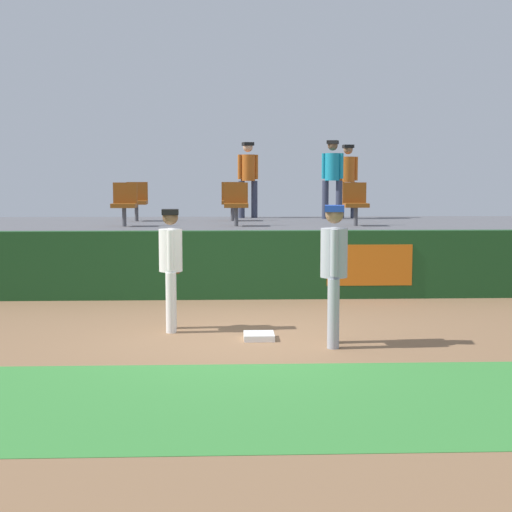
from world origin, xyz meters
TOP-DOWN VIEW (x-y plane):
  - ground_plane at (0.00, 0.00)m, footprint 60.00×60.00m
  - grass_foreground_strip at (0.00, -2.81)m, footprint 18.00×2.80m
  - first_base at (0.22, -0.08)m, footprint 0.40×0.40m
  - player_fielder_home at (-0.97, 0.55)m, footprint 0.34×0.54m
  - player_runner_visitor at (1.14, -0.48)m, footprint 0.38×0.50m
  - field_wall at (0.01, 3.25)m, footprint 18.00×0.26m
  - bleacher_platform at (0.00, 5.82)m, footprint 18.00×4.80m
  - seat_back_left at (-2.15, 6.49)m, footprint 0.45×0.44m
  - seat_front_center at (-0.02, 4.69)m, footprint 0.46×0.44m
  - seat_front_right at (2.30, 4.69)m, footprint 0.46×0.44m
  - seat_front_left at (-2.17, 4.69)m, footprint 0.46×0.44m
  - seat_back_center at (-0.08, 6.49)m, footprint 0.47×0.44m
  - spectator_hooded at (2.19, 7.13)m, footprint 0.48×0.42m
  - spectator_capped at (0.29, 7.66)m, footprint 0.48×0.41m
  - spectator_casual at (2.60, 7.50)m, footprint 0.47×0.36m

SIDE VIEW (x-z plane):
  - ground_plane at x=0.00m, z-range 0.00..0.00m
  - grass_foreground_strip at x=0.00m, z-range 0.00..0.01m
  - first_base at x=0.22m, z-range 0.00..0.08m
  - bleacher_platform at x=0.00m, z-range 0.00..1.19m
  - field_wall at x=0.01m, z-range 0.00..1.20m
  - player_fielder_home at x=-0.97m, z-range 0.13..1.82m
  - player_runner_visitor at x=1.14m, z-range 0.14..1.92m
  - seat_back_left at x=-2.15m, z-range 1.25..2.09m
  - seat_front_right at x=2.30m, z-range 1.25..2.09m
  - seat_front_left at x=-2.17m, z-range 1.25..2.09m
  - seat_front_center at x=-0.02m, z-range 1.25..2.09m
  - seat_back_center at x=-0.08m, z-range 1.25..2.09m
  - spectator_casual at x=2.60m, z-range 1.33..3.02m
  - spectator_capped at x=0.29m, z-range 1.33..3.08m
  - spectator_hooded at x=2.19m, z-range 1.33..3.10m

